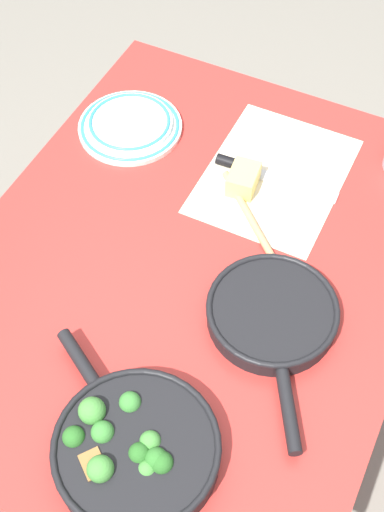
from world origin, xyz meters
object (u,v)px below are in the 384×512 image
object	(u,v)px
dinner_plate_stack	(130,125)
skillet_broccoli	(133,448)
skillet_eggs	(272,315)
wooden_spoon	(272,257)
grater_knife	(258,172)
cheese_block	(243,179)

from	to	relation	value
dinner_plate_stack	skillet_broccoli	bearing A→B (deg)	29.39
skillet_broccoli	skillet_eggs	world-z (taller)	skillet_broccoli
skillet_broccoli	wooden_spoon	xyz separation A→B (m)	(-0.47, 0.05, -0.02)
skillet_broccoli	dinner_plate_stack	distance (m)	0.76
skillet_eggs	dinner_plate_stack	xyz separation A→B (m)	(-0.33, -0.48, -0.01)
dinner_plate_stack	skillet_eggs	bearing A→B (deg)	55.51
skillet_eggs	wooden_spoon	bearing A→B (deg)	171.47
skillet_eggs	dinner_plate_stack	world-z (taller)	skillet_eggs
skillet_eggs	skillet_broccoli	bearing A→B (deg)	-47.56
grater_knife	cheese_block	xyz separation A→B (m)	(0.05, -0.02, 0.02)
cheese_block	dinner_plate_stack	size ratio (longest dim) A/B	0.36
skillet_eggs	cheese_block	world-z (taller)	cheese_block
wooden_spoon	cheese_block	world-z (taller)	cheese_block
skillet_broccoli	wooden_spoon	world-z (taller)	skillet_broccoli
skillet_broccoli	cheese_block	size ratio (longest dim) A/B	4.27
wooden_spoon	skillet_eggs	bearing A→B (deg)	-25.36
skillet_broccoli	skillet_eggs	distance (m)	0.35
wooden_spoon	dinner_plate_stack	world-z (taller)	dinner_plate_stack
skillet_broccoli	wooden_spoon	bearing A→B (deg)	-65.82
grater_knife	dinner_plate_stack	world-z (taller)	dinner_plate_stack
skillet_eggs	cheese_block	xyz separation A→B (m)	(-0.28, -0.18, 0.00)
wooden_spoon	dinner_plate_stack	bearing A→B (deg)	-161.93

